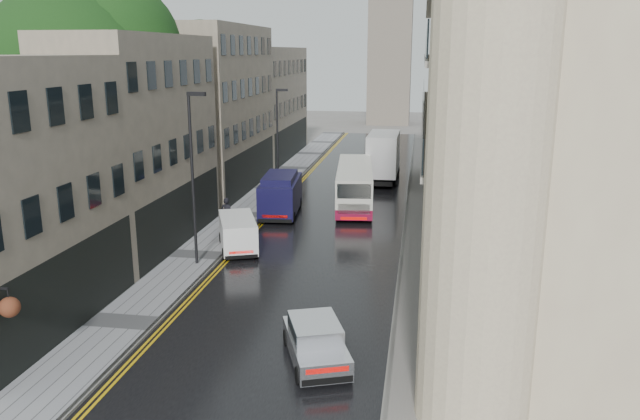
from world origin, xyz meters
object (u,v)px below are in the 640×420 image
(cream_bus, at_px, (338,195))
(navy_van, at_px, (260,200))
(tree_far, at_px, (176,109))
(white_van, at_px, (224,242))
(tree_near, at_px, (73,117))
(lamp_post_far, at_px, (278,143))
(silver_hatchback, at_px, (299,362))
(white_lorry, at_px, (369,160))
(lamp_post_near, at_px, (193,181))
(pedestrian, at_px, (227,214))

(cream_bus, relative_size, navy_van, 1.83)
(tree_far, height_order, white_van, tree_far)
(tree_near, relative_size, lamp_post_far, 1.84)
(tree_far, bearing_deg, tree_near, -91.32)
(silver_hatchback, height_order, white_van, white_van)
(white_lorry, relative_size, lamp_post_far, 1.01)
(white_van, distance_m, lamp_post_near, 3.66)
(cream_bus, bearing_deg, tree_far, 154.63)
(white_lorry, distance_m, silver_hatchback, 30.43)
(cream_bus, distance_m, lamp_post_near, 12.38)
(silver_hatchback, distance_m, lamp_post_near, 13.03)
(tree_far, bearing_deg, lamp_post_near, -65.76)
(white_van, distance_m, navy_van, 7.24)
(navy_van, bearing_deg, lamp_post_far, 89.24)
(silver_hatchback, bearing_deg, white_van, 97.80)
(silver_hatchback, xyz_separation_m, lamp_post_far, (-6.60, 25.82, 3.15))
(silver_hatchback, bearing_deg, tree_far, 98.45)
(silver_hatchback, distance_m, pedestrian, 17.84)
(tree_far, xyz_separation_m, pedestrian, (6.52, -9.20, -5.14))
(tree_near, bearing_deg, cream_bus, 33.98)
(lamp_post_near, relative_size, lamp_post_far, 1.10)
(pedestrian, height_order, lamp_post_far, lamp_post_far)
(white_van, bearing_deg, lamp_post_near, -157.70)
(silver_hatchback, height_order, lamp_post_far, lamp_post_far)
(navy_van, height_order, lamp_post_near, lamp_post_near)
(cream_bus, distance_m, pedestrian, 7.56)
(silver_hatchback, relative_size, lamp_post_near, 0.47)
(navy_van, relative_size, lamp_post_near, 0.66)
(tree_far, height_order, pedestrian, tree_far)
(pedestrian, bearing_deg, tree_near, 38.64)
(white_lorry, bearing_deg, tree_near, -126.98)
(tree_near, relative_size, cream_bus, 1.39)
(cream_bus, bearing_deg, lamp_post_far, 130.36)
(navy_van, xyz_separation_m, pedestrian, (-1.38, -2.36, -0.33))
(tree_near, distance_m, cream_bus, 16.28)
(tree_near, xyz_separation_m, lamp_post_near, (7.10, -2.11, -2.68))
(silver_hatchback, xyz_separation_m, lamp_post_near, (-7.17, 10.30, 3.51))
(white_van, bearing_deg, white_lorry, 52.23)
(tree_near, xyz_separation_m, cream_bus, (12.69, 8.55, -5.56))
(white_van, distance_m, pedestrian, 5.06)
(tree_near, distance_m, lamp_post_far, 15.74)
(tree_far, height_order, white_lorry, tree_far)
(silver_hatchback, relative_size, pedestrian, 2.02)
(cream_bus, height_order, lamp_post_far, lamp_post_far)
(white_lorry, relative_size, lamp_post_near, 0.92)
(tree_near, relative_size, pedestrian, 7.18)
(white_lorry, bearing_deg, cream_bus, -96.37)
(tree_near, distance_m, tree_far, 13.02)
(tree_far, distance_m, pedestrian, 12.39)
(white_lorry, height_order, silver_hatchback, white_lorry)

